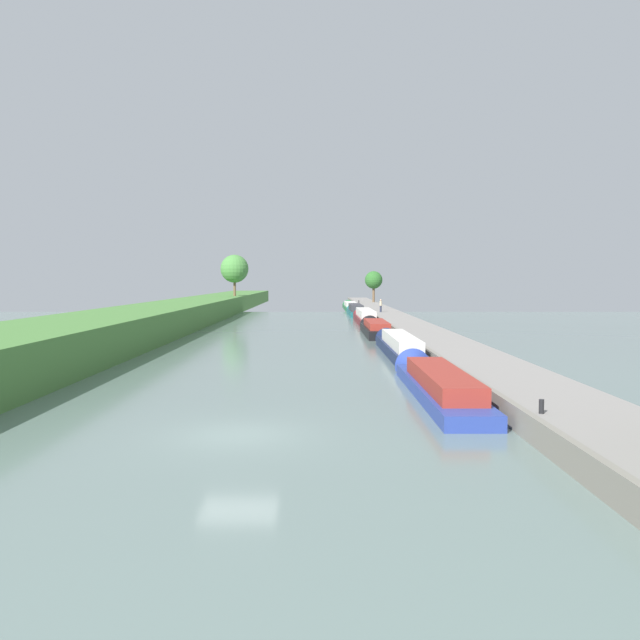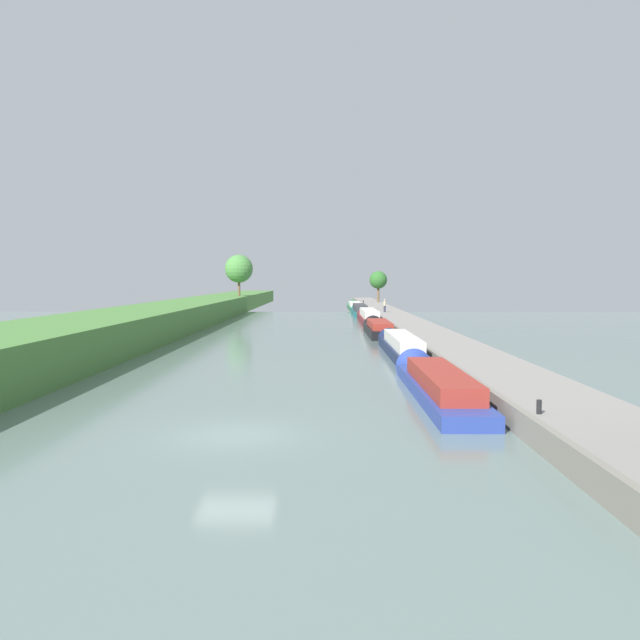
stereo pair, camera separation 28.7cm
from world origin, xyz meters
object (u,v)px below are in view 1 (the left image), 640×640
Objects in this scene: narrowboat_blue at (439,382)px; person_walking at (384,305)px; narrowboat_black at (378,328)px; narrowboat_maroon at (368,317)px; mooring_bollard_far at (362,302)px; mooring_bollard_near at (545,407)px; narrowboat_green at (353,306)px; narrowboat_teal at (358,310)px; narrowboat_navy at (402,346)px.

person_walking is at bearing 87.17° from narrowboat_blue.
narrowboat_black is 0.76× the size of narrowboat_maroon.
mooring_bollard_near is at bearing -90.00° from mooring_bollard_far.
narrowboat_green is at bearing 91.20° from mooring_bollard_near.
person_walking is (2.73, -25.92, 1.17)m from narrowboat_green.
mooring_bollard_near is 96.69m from mooring_bollard_far.
mooring_bollard_near is 1.00× the size of mooring_bollard_far.
narrowboat_teal is 33.71× the size of mooring_bollard_near.
narrowboat_navy is 0.93× the size of narrowboat_maroon.
narrowboat_navy reaches higher than narrowboat_green.
mooring_bollard_far is at bearing 90.00° from mooring_bollard_near.
narrowboat_green is (0.00, 81.27, 0.01)m from narrowboat_blue.
mooring_bollard_far is (1.98, 24.75, 0.41)m from narrowboat_teal.
person_walking is at bearing -83.99° from narrowboat_green.
mooring_bollard_near is (1.91, -39.38, 0.50)m from narrowboat_black.
person_walking reaches higher than mooring_bollard_near.
narrowboat_maroon reaches higher than narrowboat_navy.
person_walking is at bearing 86.37° from narrowboat_navy.
mooring_bollard_far is at bearing 88.09° from narrowboat_black.
narrowboat_black is 0.86× the size of narrowboat_teal.
narrowboat_blue is 8.72× the size of person_walking.
narrowboat_green is 7.49m from mooring_bollard_far.
person_walking is 63.55m from mooring_bollard_near.
mooring_bollard_near is (1.88, -8.19, 0.54)m from narrowboat_blue.
narrowboat_maroon is 38.02× the size of mooring_bollard_near.
mooring_bollard_far is at bearing 75.42° from narrowboat_green.
narrowboat_green is 35.46× the size of mooring_bollard_far.
narrowboat_maroon is at bearing -89.87° from narrowboat_green.
narrowboat_maroon is 17.11m from narrowboat_teal.
person_walking reaches higher than narrowboat_navy.
mooring_bollard_near is at bearing -88.80° from narrowboat_green.
narrowboat_blue is 32.16× the size of mooring_bollard_near.
narrowboat_maroon is 54.86m from mooring_bollard_near.
narrowboat_blue is 88.52m from mooring_bollard_far.
narrowboat_blue and mooring_bollard_near have the same top height.
mooring_bollard_far is at bearing 87.53° from narrowboat_maroon.
narrowboat_teal is 17.52m from narrowboat_green.
mooring_bollard_near is (-0.85, -63.54, -0.65)m from person_walking.
narrowboat_black is at bearing 90.05° from narrowboat_blue.
narrowboat_navy is 31.75m from narrowboat_maroon.
narrowboat_teal is 33.71× the size of mooring_bollard_far.
narrowboat_green is (-0.08, 34.63, -0.16)m from narrowboat_maroon.
mooring_bollard_near is at bearing -88.12° from narrowboat_maroon.
narrowboat_blue is at bearing -92.83° from person_walking.
mooring_bollard_far is (1.80, 41.86, 0.37)m from narrowboat_maroon.
mooring_bollard_far is at bearing 85.44° from narrowboat_teal.
narrowboat_black is 50.08m from narrowboat_green.
narrowboat_blue is at bearing 102.95° from mooring_bollard_near.
narrowboat_teal is at bearing 108.59° from person_walking.
narrowboat_maroon reaches higher than narrowboat_teal.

